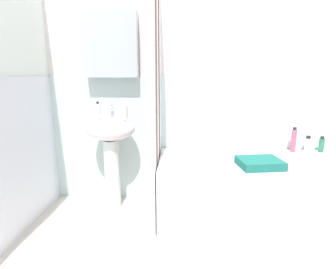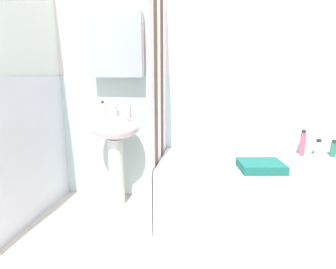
# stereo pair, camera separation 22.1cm
# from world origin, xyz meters

# --- Properties ---
(wall_back_tiled) EXTENTS (3.60, 0.18, 2.40)m
(wall_back_tiled) POSITION_xyz_m (-0.06, 1.26, 1.14)
(wall_back_tiled) COLOR silver
(wall_back_tiled) RESTS_ON ground_plane
(sink) EXTENTS (0.44, 0.34, 0.84)m
(sink) POSITION_xyz_m (-0.93, 1.03, 0.62)
(sink) COLOR white
(sink) RESTS_ON ground_plane
(faucet) EXTENTS (0.03, 0.12, 0.12)m
(faucet) POSITION_xyz_m (-0.93, 1.11, 0.90)
(faucet) COLOR silver
(faucet) RESTS_ON sink
(soap_dispenser) EXTENTS (0.05, 0.05, 0.15)m
(soap_dispenser) POSITION_xyz_m (-1.03, 1.00, 0.91)
(soap_dispenser) COLOR white
(soap_dispenser) RESTS_ON sink
(toothbrush_cup) EXTENTS (0.06, 0.06, 0.11)m
(toothbrush_cup) POSITION_xyz_m (-0.80, 1.01, 0.89)
(toothbrush_cup) COLOR white
(toothbrush_cup) RESTS_ON sink
(bathtub) EXTENTS (1.56, 0.70, 0.52)m
(bathtub) POSITION_xyz_m (0.29, 0.87, 0.26)
(bathtub) COLOR white
(bathtub) RESTS_ON ground_plane
(shower_curtain) EXTENTS (0.01, 0.70, 2.00)m
(shower_curtain) POSITION_xyz_m (-0.50, 0.87, 1.00)
(shower_curtain) COLOR white
(shower_curtain) RESTS_ON ground_plane
(lotion_bottle) EXTENTS (0.05, 0.05, 0.15)m
(lotion_bottle) POSITION_xyz_m (0.98, 1.14, 0.59)
(lotion_bottle) COLOR #2C7B5B
(lotion_bottle) RESTS_ON bathtub
(shampoo_bottle) EXTENTS (0.05, 0.05, 0.15)m
(shampoo_bottle) POSITION_xyz_m (0.85, 1.15, 0.59)
(shampoo_bottle) COLOR white
(shampoo_bottle) RESTS_ON bathtub
(body_wash_bottle) EXTENTS (0.04, 0.04, 0.23)m
(body_wash_bottle) POSITION_xyz_m (0.72, 1.13, 0.63)
(body_wash_bottle) COLOR #C15471
(body_wash_bottle) RESTS_ON bathtub
(towel_folded) EXTENTS (0.35, 0.30, 0.06)m
(towel_folded) POSITION_xyz_m (0.30, 0.69, 0.55)
(towel_folded) COLOR #1E6D61
(towel_folded) RESTS_ON bathtub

